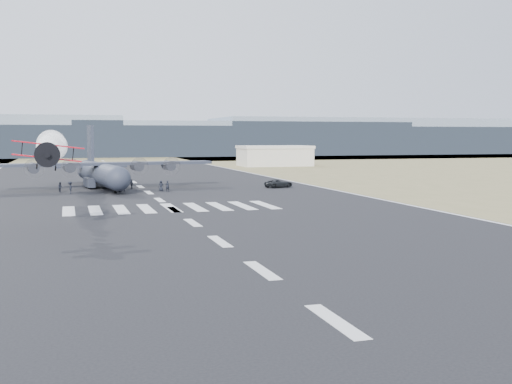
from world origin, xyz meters
name	(u,v)px	position (x,y,z in m)	size (l,w,h in m)	color
ground	(336,321)	(0.00, 0.00, 0.00)	(500.00, 500.00, 0.00)	black
scrub_far	(99,158)	(0.00, 230.00, 0.00)	(500.00, 80.00, 0.00)	olive
runway_markings	(160,200)	(0.00, 60.00, 0.01)	(60.00, 260.00, 0.01)	silver
ridge_seg_d	(95,141)	(0.00, 260.00, 6.50)	(150.00, 50.00, 13.00)	slate
ridge_seg_e	(240,139)	(65.00, 260.00, 7.50)	(150.00, 50.00, 15.00)	slate
ridge_seg_f	(368,136)	(130.00, 260.00, 8.50)	(150.00, 50.00, 17.00)	slate
ridge_seg_g	(481,140)	(195.00, 260.00, 6.50)	(150.00, 50.00, 13.00)	slate
hangar_right	(275,156)	(46.00, 150.00, 3.01)	(20.50, 12.50, 5.90)	beige
aerobatic_biplane	(48,153)	(-13.73, 34.12, 7.17)	(6.24, 5.58, 2.72)	red
smoke_trail	(51,147)	(-13.92, 58.07, 7.37)	(3.94, 29.01, 3.94)	white
transport_aircraft	(101,172)	(-6.55, 83.08, 2.75)	(37.00, 30.37, 10.68)	#232934
support_vehicle	(279,183)	(22.46, 75.68, 0.69)	(2.29, 4.97, 1.38)	black
crew_a	(118,185)	(-4.12, 78.84, 0.78)	(0.57, 0.47, 1.55)	black
crew_b	(124,186)	(-3.48, 75.45, 0.87)	(0.84, 0.52, 1.73)	black
crew_c	(70,188)	(-11.69, 73.17, 0.93)	(1.21, 0.56, 1.87)	black
crew_d	(132,184)	(-1.85, 80.17, 0.78)	(0.92, 0.47, 1.56)	black
crew_e	(161,186)	(2.20, 74.21, 0.84)	(0.82, 0.51, 1.69)	black
crew_f	(120,186)	(-4.22, 73.86, 0.93)	(1.72, 0.56, 1.86)	black
crew_g	(167,186)	(3.01, 72.77, 0.86)	(0.62, 0.51, 1.71)	black
crew_h	(60,187)	(-13.15, 76.62, 0.80)	(0.77, 0.48, 1.59)	black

